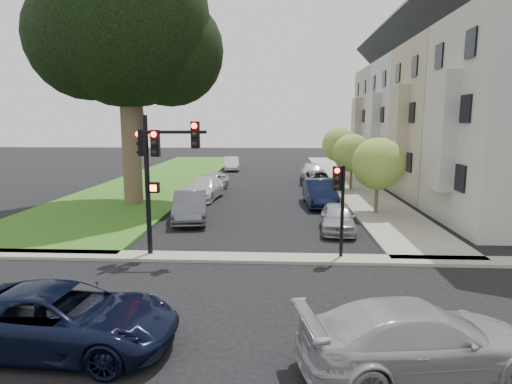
{
  "coord_description": "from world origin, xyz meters",
  "views": [
    {
      "loc": [
        0.94,
        -12.91,
        4.94
      ],
      "look_at": [
        0.0,
        5.0,
        2.0
      ],
      "focal_mm": 30.0,
      "sensor_mm": 36.0,
      "label": 1
    }
  ],
  "objects_px": {
    "car_parked_2": "(318,180)",
    "small_tree_b": "(352,153)",
    "traffic_signal_secondary": "(340,195)",
    "small_tree_a": "(378,164)",
    "car_cross_far": "(419,338)",
    "car_parked_3": "(312,172)",
    "small_tree_c": "(339,145)",
    "car_parked_0": "(338,218)",
    "car_cross_near": "(61,318)",
    "car_parked_9": "(231,164)",
    "eucalyptus": "(124,22)",
    "traffic_signal_main": "(158,160)",
    "car_parked_6": "(204,189)",
    "car_parked_1": "(320,193)",
    "car_parked_5": "(190,206)",
    "car_parked_7": "(212,181)"
  },
  "relations": [
    {
      "from": "car_parked_6",
      "to": "car_parked_7",
      "type": "height_order",
      "value": "car_parked_6"
    },
    {
      "from": "car_parked_9",
      "to": "car_cross_far",
      "type": "bearing_deg",
      "value": -86.09
    },
    {
      "from": "car_parked_5",
      "to": "car_parked_7",
      "type": "bearing_deg",
      "value": 82.95
    },
    {
      "from": "small_tree_b",
      "to": "car_cross_far",
      "type": "bearing_deg",
      "value": -96.07
    },
    {
      "from": "eucalyptus",
      "to": "small_tree_b",
      "type": "relative_size",
      "value": 3.74
    },
    {
      "from": "eucalyptus",
      "to": "car_cross_near",
      "type": "xyz_separation_m",
      "value": [
        4.06,
        -16.44,
        -9.82
      ]
    },
    {
      "from": "small_tree_a",
      "to": "eucalyptus",
      "type": "bearing_deg",
      "value": 171.32
    },
    {
      "from": "traffic_signal_main",
      "to": "car_cross_far",
      "type": "xyz_separation_m",
      "value": [
        7.15,
        -7.1,
        -2.87
      ]
    },
    {
      "from": "car_parked_2",
      "to": "car_parked_7",
      "type": "distance_m",
      "value": 7.97
    },
    {
      "from": "traffic_signal_secondary",
      "to": "small_tree_a",
      "type": "bearing_deg",
      "value": 68.29
    },
    {
      "from": "car_parked_6",
      "to": "car_parked_2",
      "type": "bearing_deg",
      "value": 39.09
    },
    {
      "from": "car_parked_1",
      "to": "car_parked_5",
      "type": "bearing_deg",
      "value": -150.89
    },
    {
      "from": "traffic_signal_secondary",
      "to": "car_parked_5",
      "type": "xyz_separation_m",
      "value": [
        -6.6,
        5.84,
        -1.64
      ]
    },
    {
      "from": "car_parked_2",
      "to": "car_parked_9",
      "type": "height_order",
      "value": "car_parked_9"
    },
    {
      "from": "eucalyptus",
      "to": "small_tree_b",
      "type": "bearing_deg",
      "value": 23.2
    },
    {
      "from": "traffic_signal_main",
      "to": "car_parked_2",
      "type": "xyz_separation_m",
      "value": [
        7.34,
        16.85,
        -2.94
      ]
    },
    {
      "from": "eucalyptus",
      "to": "car_parked_7",
      "type": "distance_m",
      "value": 11.89
    },
    {
      "from": "car_cross_near",
      "to": "car_parked_9",
      "type": "relative_size",
      "value": 1.22
    },
    {
      "from": "small_tree_c",
      "to": "car_cross_near",
      "type": "height_order",
      "value": "small_tree_c"
    },
    {
      "from": "car_cross_near",
      "to": "car_parked_6",
      "type": "xyz_separation_m",
      "value": [
        -0.08,
        18.46,
        0.0
      ]
    },
    {
      "from": "car_parked_7",
      "to": "small_tree_b",
      "type": "bearing_deg",
      "value": 13.83
    },
    {
      "from": "small_tree_b",
      "to": "small_tree_c",
      "type": "relative_size",
      "value": 0.91
    },
    {
      "from": "car_cross_near",
      "to": "car_cross_far",
      "type": "xyz_separation_m",
      "value": [
        7.53,
        -0.49,
        0.0
      ]
    },
    {
      "from": "car_parked_0",
      "to": "traffic_signal_secondary",
      "type": "bearing_deg",
      "value": -92.69
    },
    {
      "from": "eucalyptus",
      "to": "small_tree_b",
      "type": "distance_m",
      "value": 17.13
    },
    {
      "from": "car_parked_6",
      "to": "car_parked_7",
      "type": "distance_m",
      "value": 3.37
    },
    {
      "from": "small_tree_b",
      "to": "traffic_signal_main",
      "type": "bearing_deg",
      "value": -121.19
    },
    {
      "from": "traffic_signal_main",
      "to": "eucalyptus",
      "type": "bearing_deg",
      "value": 114.31
    },
    {
      "from": "car_cross_near",
      "to": "car_parked_0",
      "type": "bearing_deg",
      "value": -32.16
    },
    {
      "from": "car_cross_near",
      "to": "car_parked_2",
      "type": "bearing_deg",
      "value": -15.5
    },
    {
      "from": "car_parked_2",
      "to": "car_parked_3",
      "type": "height_order",
      "value": "car_parked_3"
    },
    {
      "from": "small_tree_b",
      "to": "car_parked_3",
      "type": "xyz_separation_m",
      "value": [
        -2.43,
        4.8,
        -1.95
      ]
    },
    {
      "from": "car_parked_5",
      "to": "car_parked_2",
      "type": "bearing_deg",
      "value": 46.76
    },
    {
      "from": "car_parked_9",
      "to": "car_parked_3",
      "type": "bearing_deg",
      "value": -54.56
    },
    {
      "from": "car_cross_far",
      "to": "car_parked_3",
      "type": "xyz_separation_m",
      "value": [
        0.01,
        27.75,
        0.09
      ]
    },
    {
      "from": "traffic_signal_secondary",
      "to": "traffic_signal_main",
      "type": "bearing_deg",
      "value": 179.64
    },
    {
      "from": "traffic_signal_secondary",
      "to": "car_parked_6",
      "type": "relative_size",
      "value": 0.7
    },
    {
      "from": "car_parked_2",
      "to": "car_parked_6",
      "type": "distance_m",
      "value": 9.27
    },
    {
      "from": "small_tree_b",
      "to": "car_cross_far",
      "type": "xyz_separation_m",
      "value": [
        -2.44,
        -22.94,
        -2.03
      ]
    },
    {
      "from": "car_parked_0",
      "to": "car_parked_3",
      "type": "xyz_separation_m",
      "value": [
        0.11,
        16.59,
        0.16
      ]
    },
    {
      "from": "car_parked_0",
      "to": "car_parked_2",
      "type": "distance_m",
      "value": 12.8
    },
    {
      "from": "car_cross_far",
      "to": "small_tree_a",
      "type": "bearing_deg",
      "value": -20.63
    },
    {
      "from": "car_parked_6",
      "to": "car_parked_9",
      "type": "xyz_separation_m",
      "value": [
        -0.07,
        16.86,
        -0.02
      ]
    },
    {
      "from": "car_parked_0",
      "to": "car_cross_near",
      "type": "bearing_deg",
      "value": -119.98
    },
    {
      "from": "car_parked_0",
      "to": "car_parked_3",
      "type": "distance_m",
      "value": 16.59
    },
    {
      "from": "eucalyptus",
      "to": "car_parked_5",
      "type": "distance_m",
      "value": 11.43
    },
    {
      "from": "car_parked_2",
      "to": "car_parked_7",
      "type": "relative_size",
      "value": 1.12
    },
    {
      "from": "eucalyptus",
      "to": "car_parked_5",
      "type": "xyz_separation_m",
      "value": [
        4.35,
        -4.03,
        -9.77
      ]
    },
    {
      "from": "car_parked_2",
      "to": "small_tree_b",
      "type": "bearing_deg",
      "value": -30.43
    },
    {
      "from": "small_tree_a",
      "to": "car_cross_far",
      "type": "bearing_deg",
      "value": -99.37
    }
  ]
}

